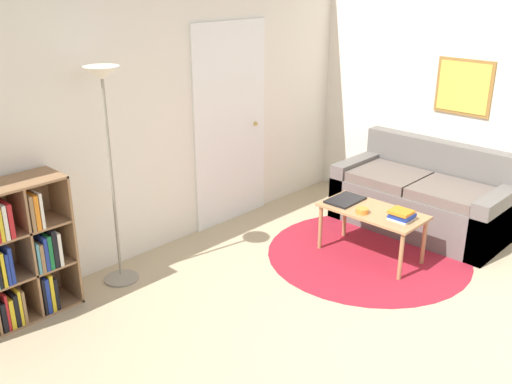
# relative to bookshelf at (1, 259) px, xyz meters

# --- Properties ---
(ground_plane) EXTENTS (14.00, 14.00, 0.00)m
(ground_plane) POSITION_rel_bookshelf_xyz_m (1.65, -2.48, -0.51)
(ground_plane) COLOR tan
(wall_back) EXTENTS (7.71, 0.11, 2.60)m
(wall_back) POSITION_rel_bookshelf_xyz_m (1.68, 0.21, 0.78)
(wall_back) COLOR silver
(wall_back) RESTS_ON ground_plane
(wall_right) EXTENTS (0.08, 5.67, 2.60)m
(wall_right) POSITION_rel_bookshelf_xyz_m (4.03, -1.15, 0.79)
(wall_right) COLOR silver
(wall_right) RESTS_ON ground_plane
(rug) EXTENTS (1.82, 1.82, 0.01)m
(rug) POSITION_rel_bookshelf_xyz_m (2.72, -1.31, -0.50)
(rug) COLOR maroon
(rug) RESTS_ON ground_plane
(bookshelf) EXTENTS (0.97, 0.34, 1.04)m
(bookshelf) POSITION_rel_bookshelf_xyz_m (0.00, 0.00, 0.00)
(bookshelf) COLOR #936B47
(bookshelf) RESTS_ON ground_plane
(floor_lamp) EXTENTS (0.28, 0.28, 1.76)m
(floor_lamp) POSITION_rel_bookshelf_xyz_m (0.90, -0.07, 0.90)
(floor_lamp) COLOR gray
(floor_lamp) RESTS_ON ground_plane
(couch) EXTENTS (0.83, 1.65, 0.83)m
(couch) POSITION_rel_bookshelf_xyz_m (3.64, -1.34, -0.22)
(couch) COLOR #66605B
(couch) RESTS_ON ground_plane
(coffee_table) EXTENTS (0.46, 0.92, 0.45)m
(coffee_table) POSITION_rel_bookshelf_xyz_m (2.70, -1.34, -0.11)
(coffee_table) COLOR #AD7F51
(coffee_table) RESTS_ON ground_plane
(laptop) EXTENTS (0.36, 0.24, 0.02)m
(laptop) POSITION_rel_bookshelf_xyz_m (2.71, -1.04, -0.05)
(laptop) COLOR black
(laptop) RESTS_ON coffee_table
(bowl) EXTENTS (0.11, 0.11, 0.05)m
(bowl) POSITION_rel_bookshelf_xyz_m (2.58, -1.31, -0.03)
(bowl) COLOR orange
(bowl) RESTS_ON coffee_table
(book_stack_on_table) EXTENTS (0.17, 0.19, 0.09)m
(book_stack_on_table) POSITION_rel_bookshelf_xyz_m (2.69, -1.63, -0.01)
(book_stack_on_table) COLOR silver
(book_stack_on_table) RESTS_ON coffee_table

